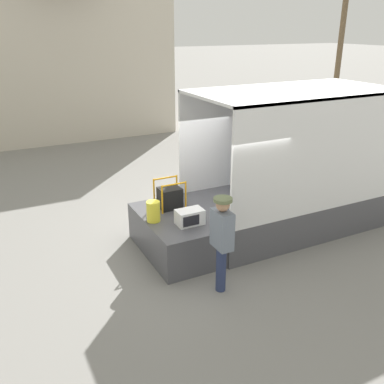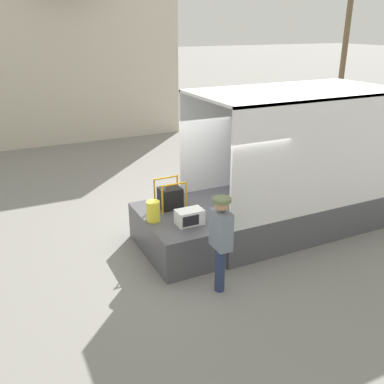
# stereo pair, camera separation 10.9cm
# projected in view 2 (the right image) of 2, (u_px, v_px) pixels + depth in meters

# --- Properties ---
(ground_plane) EXTENTS (160.00, 160.00, 0.00)m
(ground_plane) POSITION_uv_depth(u_px,v_px,m) (202.00, 245.00, 9.27)
(ground_plane) COLOR gray
(box_truck) EXTENTS (6.77, 2.27, 3.17)m
(box_truck) POSITION_uv_depth(u_px,v_px,m) (347.00, 175.00, 10.54)
(box_truck) COLOR #B2B2B7
(box_truck) RESTS_ON ground
(tailgate_deck) EXTENTS (1.27, 2.16, 0.81)m
(tailgate_deck) POSITION_uv_depth(u_px,v_px,m) (175.00, 234.00, 8.86)
(tailgate_deck) COLOR #4C4C51
(tailgate_deck) RESTS_ON ground
(microwave) EXTENTS (0.53, 0.34, 0.30)m
(microwave) POSITION_uv_depth(u_px,v_px,m) (190.00, 217.00, 8.32)
(microwave) COLOR white
(microwave) RESTS_ON tailgate_deck
(portable_generator) EXTENTS (0.57, 0.48, 0.62)m
(portable_generator) POSITION_uv_depth(u_px,v_px,m) (171.00, 197.00, 9.05)
(portable_generator) COLOR black
(portable_generator) RESTS_ON tailgate_deck
(orange_bucket) EXTENTS (0.27, 0.27, 0.41)m
(orange_bucket) POSITION_uv_depth(u_px,v_px,m) (153.00, 211.00, 8.44)
(orange_bucket) COLOR yellow
(orange_bucket) RESTS_ON tailgate_deck
(worker_person) EXTENTS (0.32, 0.44, 1.79)m
(worker_person) POSITION_uv_depth(u_px,v_px,m) (221.00, 235.00, 7.30)
(worker_person) COLOR navy
(worker_person) RESTS_ON ground
(house_backdrop) EXTENTS (9.21, 6.48, 7.90)m
(house_backdrop) POSITION_uv_depth(u_px,v_px,m) (56.00, 35.00, 18.39)
(house_backdrop) COLOR beige
(house_backdrop) RESTS_ON ground
(utility_pole) EXTENTS (1.80, 0.28, 7.55)m
(utility_pole) POSITION_uv_depth(u_px,v_px,m) (346.00, 36.00, 21.21)
(utility_pole) COLOR brown
(utility_pole) RESTS_ON ground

